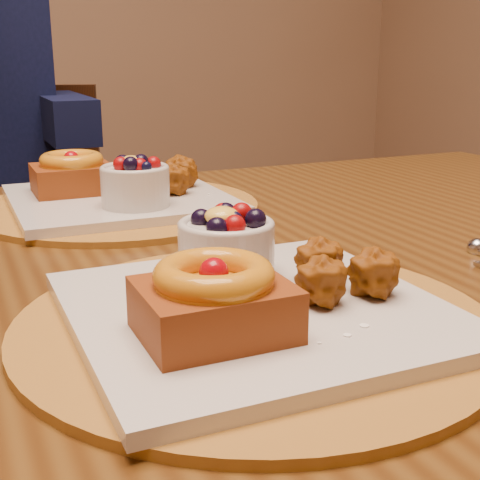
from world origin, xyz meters
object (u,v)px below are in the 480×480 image
dining_table (171,319)px  place_setting_far (118,193)px  place_setting_near (251,299)px  chair_far (4,266)px

dining_table → place_setting_far: size_ratio=4.21×
dining_table → place_setting_near: bearing=-90.6°
dining_table → chair_far: (-0.12, 0.88, -0.19)m
dining_table → place_setting_far: bearing=90.7°
place_setting_far → chair_far: bearing=99.8°
dining_table → chair_far: chair_far is taller
place_setting_near → place_setting_far: bearing=90.0°
place_setting_near → chair_far: (-0.11, 1.09, -0.29)m
place_setting_near → place_setting_far: place_setting_far is taller
place_setting_far → chair_far: (-0.11, 0.66, -0.29)m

